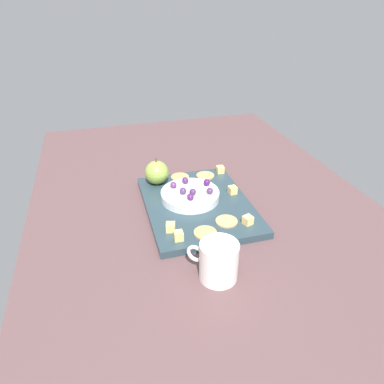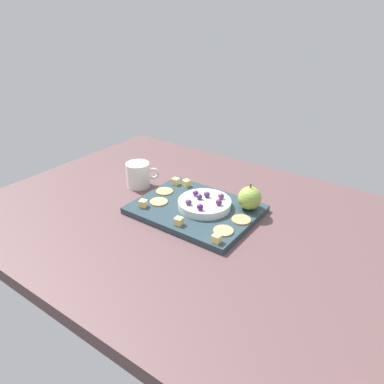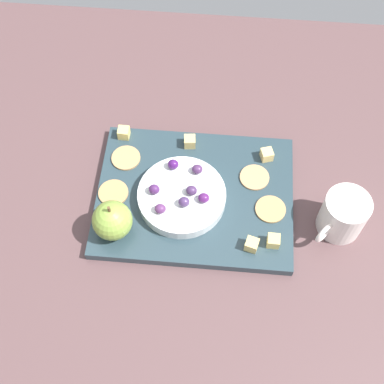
{
  "view_description": "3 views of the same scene",
  "coord_description": "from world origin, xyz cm",
  "px_view_note": "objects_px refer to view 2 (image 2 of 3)",
  "views": [
    {
      "loc": [
        -79.36,
        24.83,
        54.98
      ],
      "look_at": [
        -6.56,
        4.43,
        10.53
      ],
      "focal_mm": 32.72,
      "sensor_mm": 36.0,
      "label": 1
    },
    {
      "loc": [
        49.36,
        -74.62,
        59.27
      ],
      "look_at": [
        -5.3,
        1.97,
        10.47
      ],
      "focal_mm": 34.25,
      "sensor_mm": 36.0,
      "label": 2
    },
    {
      "loc": [
        -7.76,
        49.32,
        88.75
      ],
      "look_at": [
        -3.88,
        4.17,
        9.62
      ],
      "focal_mm": 49.76,
      "sensor_mm": 36.0,
      "label": 3
    }
  ],
  "objects_px": {
    "serving_dish": "(204,204)",
    "cracker_3": "(241,220)",
    "cheese_cube_1": "(179,221)",
    "grape_5": "(200,207)",
    "cheese_cube_4": "(176,181)",
    "grape_1": "(196,193)",
    "grape_3": "(219,202)",
    "apple_whole": "(250,198)",
    "platter": "(196,209)",
    "cracker_1": "(223,231)",
    "cheese_cube_0": "(186,183)",
    "cracker_0": "(164,191)",
    "cheese_cube_3": "(217,238)",
    "cracker_2": "(159,202)",
    "grape_2": "(189,202)",
    "grape_4": "(199,197)",
    "cup": "(139,175)",
    "cheese_cube_2": "(143,203)",
    "grape_6": "(221,196)",
    "grape_0": "(207,194)"
  },
  "relations": [
    {
      "from": "serving_dish",
      "to": "cup",
      "type": "distance_m",
      "value": 0.28
    },
    {
      "from": "cheese_cube_1",
      "to": "cheese_cube_3",
      "type": "height_order",
      "value": "same"
    },
    {
      "from": "cheese_cube_4",
      "to": "apple_whole",
      "type": "bearing_deg",
      "value": -0.7
    },
    {
      "from": "serving_dish",
      "to": "grape_6",
      "type": "distance_m",
      "value": 0.05
    },
    {
      "from": "cheese_cube_0",
      "to": "grape_6",
      "type": "xyz_separation_m",
      "value": [
        0.16,
        -0.04,
        0.02
      ]
    },
    {
      "from": "cracker_3",
      "to": "grape_4",
      "type": "xyz_separation_m",
      "value": [
        -0.14,
        -0.0,
        0.03
      ]
    },
    {
      "from": "cheese_cube_3",
      "to": "cracker_0",
      "type": "height_order",
      "value": "cheese_cube_3"
    },
    {
      "from": "cracker_1",
      "to": "grape_3",
      "type": "height_order",
      "value": "grape_3"
    },
    {
      "from": "cheese_cube_1",
      "to": "grape_5",
      "type": "xyz_separation_m",
      "value": [
        0.02,
        0.07,
        0.02
      ]
    },
    {
      "from": "apple_whole",
      "to": "cracker_0",
      "type": "xyz_separation_m",
      "value": [
        -0.27,
        -0.06,
        -0.03
      ]
    },
    {
      "from": "cracker_2",
      "to": "grape_1",
      "type": "xyz_separation_m",
      "value": [
        0.09,
        0.07,
        0.03
      ]
    },
    {
      "from": "platter",
      "to": "grape_2",
      "type": "bearing_deg",
      "value": -92.1
    },
    {
      "from": "grape_5",
      "to": "grape_6",
      "type": "bearing_deg",
      "value": 81.64
    },
    {
      "from": "grape_2",
      "to": "cheese_cube_3",
      "type": "bearing_deg",
      "value": -29.26
    },
    {
      "from": "grape_6",
      "to": "cup",
      "type": "bearing_deg",
      "value": -176.54
    },
    {
      "from": "cheese_cube_3",
      "to": "cracker_2",
      "type": "xyz_separation_m",
      "value": [
        -0.25,
        0.07,
        -0.01
      ]
    },
    {
      "from": "cracker_1",
      "to": "cracker_2",
      "type": "distance_m",
      "value": 0.24
    },
    {
      "from": "cracker_0",
      "to": "cracker_3",
      "type": "relative_size",
      "value": 1.0
    },
    {
      "from": "cheese_cube_1",
      "to": "grape_1",
      "type": "distance_m",
      "value": 0.14
    },
    {
      "from": "platter",
      "to": "grape_4",
      "type": "xyz_separation_m",
      "value": [
        0.01,
        0.01,
        0.04
      ]
    },
    {
      "from": "cheese_cube_1",
      "to": "cracker_2",
      "type": "distance_m",
      "value": 0.14
    },
    {
      "from": "grape_4",
      "to": "grape_5",
      "type": "relative_size",
      "value": 1.0
    },
    {
      "from": "grape_0",
      "to": "cheese_cube_1",
      "type": "bearing_deg",
      "value": -89.0
    },
    {
      "from": "cracker_0",
      "to": "cheese_cube_3",
      "type": "bearing_deg",
      "value": -25.91
    },
    {
      "from": "cheese_cube_4",
      "to": "grape_1",
      "type": "xyz_separation_m",
      "value": [
        0.12,
        -0.06,
        0.02
      ]
    },
    {
      "from": "grape_2",
      "to": "cheese_cube_0",
      "type": "bearing_deg",
      "value": 128.5
    },
    {
      "from": "grape_0",
      "to": "grape_5",
      "type": "relative_size",
      "value": 1.0
    },
    {
      "from": "serving_dish",
      "to": "grape_4",
      "type": "bearing_deg",
      "value": -171.31
    },
    {
      "from": "platter",
      "to": "grape_1",
      "type": "bearing_deg",
      "value": 125.51
    },
    {
      "from": "grape_2",
      "to": "grape_3",
      "type": "height_order",
      "value": "grape_3"
    },
    {
      "from": "cracker_1",
      "to": "grape_1",
      "type": "height_order",
      "value": "grape_1"
    },
    {
      "from": "cracker_3",
      "to": "grape_2",
      "type": "bearing_deg",
      "value": -163.05
    },
    {
      "from": "apple_whole",
      "to": "grape_2",
      "type": "relative_size",
      "value": 3.51
    },
    {
      "from": "apple_whole",
      "to": "cheese_cube_4",
      "type": "bearing_deg",
      "value": 179.3
    },
    {
      "from": "grape_1",
      "to": "grape_3",
      "type": "bearing_deg",
      "value": -6.09
    },
    {
      "from": "serving_dish",
      "to": "cracker_3",
      "type": "bearing_deg",
      "value": -1.16
    },
    {
      "from": "apple_whole",
      "to": "grape_0",
      "type": "bearing_deg",
      "value": -157.83
    },
    {
      "from": "serving_dish",
      "to": "grape_2",
      "type": "height_order",
      "value": "grape_2"
    },
    {
      "from": "cheese_cube_4",
      "to": "cracker_3",
      "type": "bearing_deg",
      "value": -14.57
    },
    {
      "from": "platter",
      "to": "cheese_cube_3",
      "type": "relative_size",
      "value": 16.93
    },
    {
      "from": "serving_dish",
      "to": "cheese_cube_2",
      "type": "bearing_deg",
      "value": -145.33
    },
    {
      "from": "cheese_cube_4",
      "to": "grape_6",
      "type": "bearing_deg",
      "value": -9.93
    },
    {
      "from": "apple_whole",
      "to": "grape_1",
      "type": "bearing_deg",
      "value": -158.62
    },
    {
      "from": "serving_dish",
      "to": "grape_5",
      "type": "distance_m",
      "value": 0.06
    },
    {
      "from": "cheese_cube_2",
      "to": "cracker_3",
      "type": "height_order",
      "value": "cheese_cube_2"
    },
    {
      "from": "cracker_2",
      "to": "grape_0",
      "type": "relative_size",
      "value": 2.76
    },
    {
      "from": "cup",
      "to": "cracker_1",
      "type": "bearing_deg",
      "value": -13.98
    },
    {
      "from": "platter",
      "to": "apple_whole",
      "type": "xyz_separation_m",
      "value": [
        0.13,
        0.08,
        0.04
      ]
    },
    {
      "from": "cheese_cube_0",
      "to": "cracker_0",
      "type": "bearing_deg",
      "value": -112.91
    },
    {
      "from": "grape_0",
      "to": "cup",
      "type": "height_order",
      "value": "cup"
    }
  ]
}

